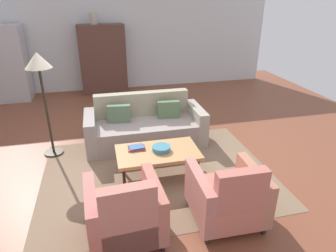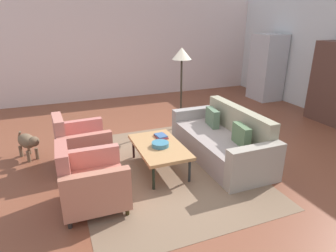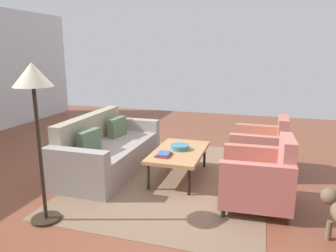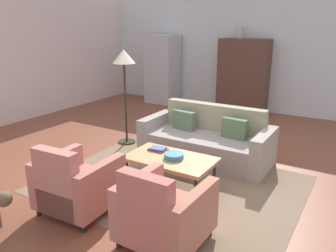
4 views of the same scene
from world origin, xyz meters
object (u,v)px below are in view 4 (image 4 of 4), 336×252
Objects in this scene: cabinet at (243,76)px; armchair_right at (162,215)px; fruit_bowl at (174,156)px; floor_lamp at (124,65)px; book_stack at (158,149)px; coffee_table at (170,160)px; armchair_left at (75,186)px; vase_tall at (240,32)px; refrigerator at (163,69)px; couch at (207,141)px.

armchair_right is at bearing -78.23° from cabinet.
floor_lamp reaches higher than fruit_bowl.
book_stack is (-0.89, 1.31, 0.09)m from armchair_right.
armchair_right reaches higher than coffee_table.
fruit_bowl is (0.65, 1.17, 0.11)m from armchair_left.
armchair_left reaches higher than fruit_bowl.
vase_tall is at bearing 99.22° from coffee_table.
refrigerator reaches higher than book_stack.
armchair_left is 3.31× the size of fruit_bowl.
armchair_right is at bearing -57.89° from refrigerator.
armchair_left is at bearing 75.77° from couch.
book_stack is at bearing 73.85° from armchair_left.
couch is 4.31m from refrigerator.
cabinet reaches higher than floor_lamp.
refrigerator is at bearing 123.36° from coffee_table.
couch is 3.72m from vase_tall.
coffee_table is at bearing 59.91° from armchair_left.
couch is 2.39× the size of armchair_left.
couch is 1.14× the size of refrigerator.
fruit_bowl is 4.51m from cabinet.
armchair_left is 3.41× the size of book_stack.
armchair_left reaches higher than couch.
floor_lamp reaches higher than armchair_left.
armchair_left is 5.64m from cabinet.
cabinet is 2.29m from refrigerator.
armchair_left is (-0.60, -2.35, 0.06)m from couch.
couch is 1.20m from fruit_bowl.
armchair_left is at bearing -103.14° from book_stack.
coffee_table is at bearing 90.00° from couch.
armchair_right reaches higher than fruit_bowl.
coffee_table is at bearing -82.68° from cabinet.
coffee_table is 1.31m from armchair_left.
book_stack is 0.15× the size of floor_lamp.
armchair_left is 5.83m from vase_tall.
fruit_bowl is 0.14× the size of refrigerator.
armchair_left is at bearing -67.67° from refrigerator.
armchair_right is (0.60, -1.17, -0.04)m from coffee_table.
coffee_table is 0.33m from book_stack.
cabinet is at bearing 1.81° from vase_tall.
coffee_table is 5.23m from refrigerator.
refrigerator is at bearing 123.28° from armchair_right.
armchair_right is 3.15× the size of vase_tall.
couch is at bearing 90.00° from coffee_table.
refrigerator is (-2.86, 4.34, 0.54)m from coffee_table.
couch is 1.17× the size of cabinet.
couch is 7.53× the size of vase_tall.
armchair_left is at bearing -178.84° from armchair_right.
coffee_table is 0.65× the size of refrigerator.
fruit_bowl is 5.25m from refrigerator.
refrigerator is at bearing -177.38° from cabinet.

